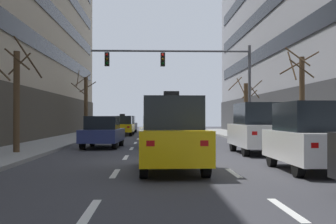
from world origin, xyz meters
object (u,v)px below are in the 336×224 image
at_px(pedestrian_0, 274,126).
at_px(street_tree_3, 301,98).
at_px(street_tree_2, 16,97).
at_px(street_tree_0, 86,104).
at_px(car_parked_2, 258,128).
at_px(car_driving_0, 167,131).
at_px(car_driving_5, 103,132).
at_px(car_parked_1, 309,137).
at_px(car_driving_3, 126,125).
at_px(street_tree_1, 246,108).
at_px(taxi_driving_2, 122,126).
at_px(traffic_signal_0, 192,70).
at_px(taxi_driving_4, 171,135).
at_px(taxi_driving_1, 159,126).

bearing_deg(pedestrian_0, street_tree_3, -87.60).
bearing_deg(street_tree_2, street_tree_0, 90.09).
bearing_deg(car_parked_2, car_driving_0, 128.66).
relative_size(car_driving_0, car_driving_5, 1.05).
bearing_deg(street_tree_2, car_parked_1, -29.67).
distance_m(car_parked_1, car_parked_2, 6.36).
height_order(car_parked_2, street_tree_2, street_tree_2).
bearing_deg(car_parked_1, pedestrian_0, 79.67).
bearing_deg(pedestrian_0, car_driving_3, 114.40).
relative_size(street_tree_1, street_tree_2, 0.98).
relative_size(car_driving_0, street_tree_2, 1.00).
bearing_deg(pedestrian_0, taxi_driving_2, 122.45).
relative_size(car_driving_5, car_parked_1, 1.06).
bearing_deg(pedestrian_0, traffic_signal_0, 143.46).
relative_size(car_parked_2, traffic_signal_0, 0.46).
relative_size(taxi_driving_4, car_parked_1, 1.07).
distance_m(car_driving_3, taxi_driving_4, 31.92).
bearing_deg(taxi_driving_2, car_parked_2, -70.02).
xyz_separation_m(street_tree_2, pedestrian_0, (12.23, 5.70, -1.29)).
distance_m(taxi_driving_1, taxi_driving_2, 3.78).
bearing_deg(car_driving_3, street_tree_0, -113.74).
bearing_deg(car_driving_5, street_tree_3, -17.89).
bearing_deg(car_driving_5, taxi_driving_1, 76.89).
bearing_deg(taxi_driving_2, traffic_signal_0, -66.24).
distance_m(taxi_driving_1, street_tree_3, 17.74).
bearing_deg(street_tree_2, car_driving_0, 40.02).
bearing_deg(street_tree_1, car_driving_5, -135.41).
bearing_deg(pedestrian_0, street_tree_1, 88.61).
relative_size(car_parked_2, street_tree_0, 0.83).
distance_m(taxi_driving_4, street_tree_2, 8.45).
bearing_deg(street_tree_1, street_tree_2, -131.77).
distance_m(street_tree_0, street_tree_1, 13.57).
height_order(street_tree_0, pedestrian_0, street_tree_0).
distance_m(taxi_driving_1, car_parked_2, 18.00).
distance_m(taxi_driving_1, traffic_signal_0, 10.18).
bearing_deg(street_tree_1, pedestrian_0, -91.39).
height_order(car_parked_2, traffic_signal_0, traffic_signal_0).
xyz_separation_m(car_driving_5, street_tree_0, (-3.06, 14.62, 1.88)).
distance_m(car_driving_5, car_parked_1, 12.61).
relative_size(car_driving_5, street_tree_1, 0.98).
xyz_separation_m(taxi_driving_1, taxi_driving_4, (-0.03, -23.81, 0.24)).
height_order(car_driving_5, car_parked_2, car_parked_2).
distance_m(taxi_driving_4, car_parked_2, 7.42).
distance_m(car_driving_0, street_tree_0, 15.44).
bearing_deg(street_tree_2, street_tree_3, 7.45).
bearing_deg(car_driving_3, taxi_driving_4, -84.31).
bearing_deg(car_driving_3, car_driving_5, -89.86).
xyz_separation_m(car_driving_5, traffic_signal_0, (4.99, 4.18, 3.65)).
bearing_deg(car_driving_0, car_parked_2, -51.34).
height_order(taxi_driving_2, street_tree_3, street_tree_3).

